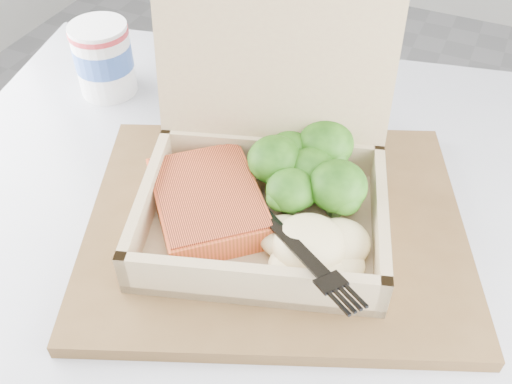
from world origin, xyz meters
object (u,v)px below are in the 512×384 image
at_px(serving_tray, 275,226).
at_px(paper_cup, 103,57).
at_px(cafe_table, 272,377).
at_px(takeout_container, 266,165).

bearing_deg(serving_tray, paper_cup, 155.07).
relative_size(serving_tray, paper_cup, 3.98).
bearing_deg(cafe_table, serving_tray, 114.19).
bearing_deg(cafe_table, paper_cup, 149.16).
bearing_deg(takeout_container, cafe_table, -76.84).
height_order(serving_tray, paper_cup, paper_cup).
bearing_deg(paper_cup, takeout_container, -23.43).
distance_m(takeout_container, paper_cup, 0.30).
relative_size(cafe_table, serving_tray, 2.65).
relative_size(cafe_table, paper_cup, 10.55).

